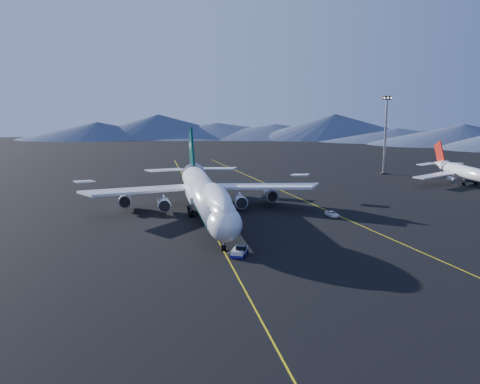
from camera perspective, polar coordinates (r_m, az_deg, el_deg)
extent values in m
plane|color=black|center=(127.00, -3.65, -2.81)|extent=(500.00, 500.00, 0.00)
cube|color=yellow|center=(127.00, -3.65, -2.81)|extent=(0.25, 220.00, 0.01)
cube|color=yellow|center=(143.10, 7.85, -1.34)|extent=(28.08, 198.09, 0.01)
cone|color=#444F69|center=(355.73, -14.96, 6.54)|extent=(100.00, 100.00, 12.00)
cone|color=#444F69|center=(359.22, -2.44, 6.93)|extent=(100.00, 100.00, 12.00)
cone|color=#444F69|center=(353.85, 10.11, 6.71)|extent=(100.00, 100.00, 12.00)
cone|color=#444F69|center=(339.82, 22.79, 5.89)|extent=(100.00, 100.00, 12.00)
cylinder|color=silver|center=(125.81, -3.68, -0.33)|extent=(6.50, 56.00, 6.50)
ellipsoid|color=silver|center=(98.73, -1.67, -3.39)|extent=(6.50, 10.40, 6.50)
ellipsoid|color=silver|center=(107.33, -2.48, -0.88)|extent=(5.13, 25.16, 5.85)
cube|color=black|center=(96.52, -1.49, -2.98)|extent=(3.60, 1.61, 1.29)
cone|color=silver|center=(158.02, -5.17, 2.21)|extent=(6.50, 12.00, 6.50)
cube|color=#03302A|center=(126.96, -3.74, -0.64)|extent=(6.24, 60.00, 1.10)
cube|color=silver|center=(131.38, -3.98, -0.35)|extent=(7.50, 13.00, 1.60)
cube|color=silver|center=(136.29, -10.34, 0.20)|extent=(30.62, 23.28, 2.83)
cube|color=silver|center=(139.44, 1.65, 0.61)|extent=(30.62, 23.28, 2.83)
cylinder|color=slate|center=(133.01, -8.13, -1.22)|extent=(2.90, 5.50, 2.90)
cylinder|color=slate|center=(139.32, -12.17, -0.81)|extent=(2.90, 5.50, 2.90)
cylinder|color=slate|center=(135.14, -0.06, -0.92)|extent=(2.90, 5.50, 2.90)
cylinder|color=slate|center=(143.35, 3.19, -0.26)|extent=(2.90, 5.50, 2.90)
cube|color=#03302A|center=(156.37, -5.16, 3.97)|extent=(0.55, 14.11, 15.94)
cube|color=silver|center=(158.91, -7.92, 2.34)|extent=(12.39, 9.47, 0.98)
cube|color=silver|center=(160.31, -2.55, 2.51)|extent=(12.39, 9.47, 0.98)
cylinder|color=black|center=(101.50, -1.79, -5.95)|extent=(0.90, 1.10, 1.10)
cube|color=silver|center=(98.32, -0.07, -6.36)|extent=(3.88, 5.08, 1.14)
cube|color=navy|center=(98.44, -0.07, -6.59)|extent=(4.06, 5.31, 0.52)
cube|color=black|center=(98.08, -0.07, -5.90)|extent=(2.17, 2.17, 0.93)
cylinder|color=silver|center=(184.04, 23.74, 1.74)|extent=(4.06, 34.19, 4.06)
cone|color=silver|center=(200.85, 20.50, 2.77)|extent=(4.06, 7.48, 4.06)
cube|color=silver|center=(182.87, 20.01, 1.68)|extent=(17.94, 12.11, 0.37)
cylinder|color=slate|center=(183.32, 21.70, 1.18)|extent=(2.03, 3.74, 2.03)
cube|color=#A6180F|center=(200.84, 20.50, 3.94)|extent=(0.37, 7.28, 8.61)
imported|color=white|center=(130.18, 9.79, -2.32)|extent=(2.83, 4.87, 1.27)
cylinder|color=black|center=(201.59, 15.04, 1.95)|extent=(2.59, 2.59, 0.43)
cylinder|color=slate|center=(200.09, 15.23, 5.71)|extent=(0.76, 0.76, 26.99)
cube|color=black|center=(199.45, 15.42, 9.66)|extent=(3.45, 0.86, 1.30)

